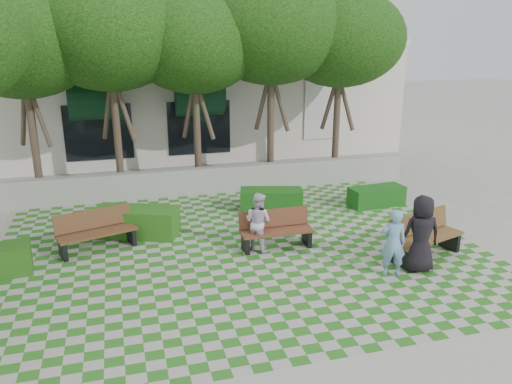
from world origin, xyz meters
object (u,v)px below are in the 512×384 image
object	(u,v)px
bench_west	(96,232)
person_white	(258,222)
hedge_midleft	(137,222)
hedge_midright	(271,200)
hedge_east	(376,196)
person_blue	(393,243)
bench_mid	(276,230)
bench_east	(424,236)
person_dark	(421,234)

from	to	relation	value
bench_west	person_white	distance (m)	4.10
hedge_midleft	person_white	bearing A→B (deg)	-31.83
hedge_midright	hedge_east	bearing A→B (deg)	-8.65
hedge_east	hedge_midright	size ratio (longest dim) A/B	0.93
hedge_east	person_blue	distance (m)	5.00
bench_mid	hedge_midleft	size ratio (longest dim) A/B	0.84
bench_east	bench_west	xyz separation A→B (m)	(-7.77, 2.59, -0.03)
hedge_midleft	person_blue	size ratio (longest dim) A/B	1.40
bench_east	person_white	world-z (taller)	person_white
hedge_midleft	person_blue	xyz separation A→B (m)	(5.44, -4.03, 0.40)
bench_west	person_dark	distance (m)	7.91
person_dark	person_white	bearing A→B (deg)	-23.25
hedge_midright	person_dark	world-z (taller)	person_dark
bench_east	person_blue	size ratio (longest dim) A/B	1.36
bench_west	person_blue	world-z (taller)	person_blue
hedge_east	person_blue	bearing A→B (deg)	-115.00
hedge_midleft	person_white	xyz separation A→B (m)	(2.92, -1.81, 0.37)
bench_mid	person_blue	size ratio (longest dim) A/B	1.17
hedge_east	hedge_midright	world-z (taller)	hedge_midright
bench_east	hedge_east	size ratio (longest dim) A/B	1.21
bench_east	person_white	size ratio (longest dim) A/B	1.43
person_dark	hedge_midright	bearing A→B (deg)	-57.57
bench_east	hedge_midright	size ratio (longest dim) A/B	1.13
bench_west	person_blue	bearing A→B (deg)	-44.79
bench_east	bench_mid	xyz separation A→B (m)	(-3.34, 1.51, -0.05)
bench_mid	hedge_midright	distance (m)	2.90
bench_mid	bench_east	bearing A→B (deg)	-24.04
person_blue	person_white	bearing A→B (deg)	-24.29
bench_mid	hedge_east	bearing A→B (deg)	29.10
hedge_east	person_white	distance (m)	5.18
hedge_midright	person_blue	distance (m)	5.20
bench_east	person_dark	bearing A→B (deg)	-147.33
hedge_midright	person_dark	xyz separation A→B (m)	(2.01, -4.97, 0.57)
person_blue	person_dark	world-z (taller)	person_dark
bench_east	hedge_midleft	size ratio (longest dim) A/B	0.98
hedge_midleft	bench_east	bearing A→B (deg)	-26.13
bench_mid	hedge_midright	world-z (taller)	bench_mid
hedge_midright	bench_west	bearing A→B (deg)	-161.71
bench_east	hedge_midright	world-z (taller)	bench_east
bench_west	bench_east	bearing A→B (deg)	-36.10
bench_mid	hedge_east	xyz separation A→B (m)	(4.14, 2.28, -0.16)
person_dark	person_white	size ratio (longest dim) A/B	1.20
person_dark	bench_east	bearing A→B (deg)	-119.97
hedge_midright	hedge_midleft	xyz separation A→B (m)	(-4.16, -1.00, 0.05)
bench_west	person_white	size ratio (longest dim) A/B	1.35
person_blue	person_dark	distance (m)	0.74
bench_mid	person_white	distance (m)	0.56
hedge_midleft	person_dark	bearing A→B (deg)	-32.80
hedge_east	hedge_midright	bearing A→B (deg)	171.35
bench_west	person_dark	size ratio (longest dim) A/B	1.12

